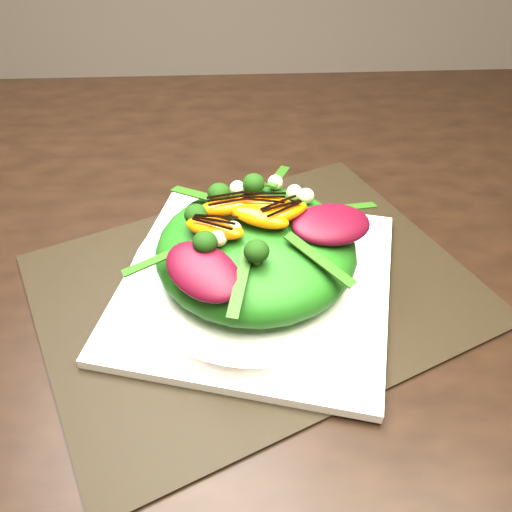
{
  "coord_description": "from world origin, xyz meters",
  "views": [
    {
      "loc": [
        -0.03,
        -0.56,
        1.18
      ],
      "look_at": [
        -0.01,
        -0.13,
        0.8
      ],
      "focal_mm": 38.0,
      "sensor_mm": 36.0,
      "label": 1
    }
  ],
  "objects_px": {
    "salad_bowl": "(256,273)",
    "plate_base": "(256,283)",
    "lettuce_mound": "(256,250)",
    "dining_table": "(260,228)",
    "placemat": "(256,288)",
    "orange_segment": "(250,200)"
  },
  "relations": [
    {
      "from": "placemat",
      "to": "plate_base",
      "type": "xyz_separation_m",
      "value": [
        0.0,
        0.0,
        0.01
      ]
    },
    {
      "from": "dining_table",
      "to": "lettuce_mound",
      "type": "distance_m",
      "value": 0.15
    },
    {
      "from": "salad_bowl",
      "to": "lettuce_mound",
      "type": "relative_size",
      "value": 1.28
    },
    {
      "from": "salad_bowl",
      "to": "lettuce_mound",
      "type": "xyz_separation_m",
      "value": [
        0.0,
        -0.0,
        0.03
      ]
    },
    {
      "from": "placemat",
      "to": "orange_segment",
      "type": "distance_m",
      "value": 0.1
    },
    {
      "from": "dining_table",
      "to": "salad_bowl",
      "type": "bearing_deg",
      "value": -95.0
    },
    {
      "from": "plate_base",
      "to": "orange_segment",
      "type": "relative_size",
      "value": 4.85
    },
    {
      "from": "salad_bowl",
      "to": "plate_base",
      "type": "bearing_deg",
      "value": 0.0
    },
    {
      "from": "salad_bowl",
      "to": "orange_segment",
      "type": "distance_m",
      "value": 0.08
    },
    {
      "from": "dining_table",
      "to": "placemat",
      "type": "height_order",
      "value": "dining_table"
    },
    {
      "from": "placemat",
      "to": "plate_base",
      "type": "relative_size",
      "value": 1.6
    },
    {
      "from": "placemat",
      "to": "dining_table",
      "type": "bearing_deg",
      "value": 85.0
    },
    {
      "from": "salad_bowl",
      "to": "lettuce_mound",
      "type": "height_order",
      "value": "lettuce_mound"
    },
    {
      "from": "placemat",
      "to": "salad_bowl",
      "type": "height_order",
      "value": "salad_bowl"
    },
    {
      "from": "placemat",
      "to": "salad_bowl",
      "type": "relative_size",
      "value": 1.71
    },
    {
      "from": "salad_bowl",
      "to": "lettuce_mound",
      "type": "distance_m",
      "value": 0.03
    },
    {
      "from": "salad_bowl",
      "to": "placemat",
      "type": "bearing_deg",
      "value": 0.0
    },
    {
      "from": "lettuce_mound",
      "to": "plate_base",
      "type": "bearing_deg",
      "value": 75.96
    },
    {
      "from": "plate_base",
      "to": "salad_bowl",
      "type": "relative_size",
      "value": 1.07
    },
    {
      "from": "placemat",
      "to": "orange_segment",
      "type": "xyz_separation_m",
      "value": [
        -0.0,
        0.03,
        0.1
      ]
    },
    {
      "from": "plate_base",
      "to": "dining_table",
      "type": "bearing_deg",
      "value": 85.0
    },
    {
      "from": "placemat",
      "to": "lettuce_mound",
      "type": "relative_size",
      "value": 2.19
    }
  ]
}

